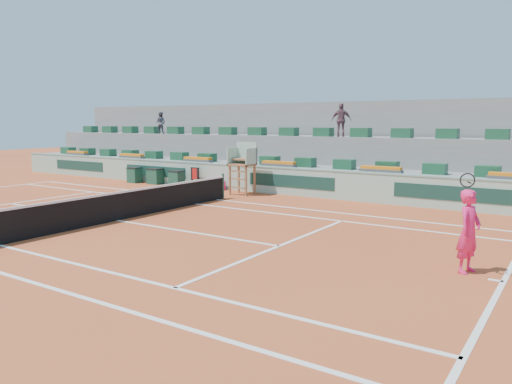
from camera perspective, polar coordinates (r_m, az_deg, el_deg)
ground at (r=17.61m, az=-15.55°, el=-3.17°), size 90.00×90.00×0.00m
seating_tier_lower at (r=25.74m, az=2.64°, el=1.93°), size 36.00×4.00×1.20m
seating_tier_upper at (r=27.06m, az=4.39°, el=3.70°), size 36.00×2.40×2.60m
stadium_back_wall at (r=28.41m, az=5.98°, el=5.70°), size 36.00×0.40×4.40m
player_bag at (r=24.78m, az=-4.68°, el=0.77°), size 0.97×0.43×0.43m
spectator_left at (r=31.67m, az=-10.85°, el=7.77°), size 0.77×0.67×1.34m
spectator_mid at (r=24.86m, az=9.73°, el=8.11°), size 1.04×0.73×1.63m
court_lines at (r=17.61m, az=-15.55°, el=-3.15°), size 23.89×11.09×0.01m
tennis_net at (r=17.52m, az=-15.62°, el=-1.48°), size 0.10×11.97×1.10m
advertising_hoarding at (r=23.87m, az=-0.03°, el=1.54°), size 36.00×0.34×1.26m
umpire_chair at (r=22.97m, az=-1.46°, el=3.56°), size 1.10×0.90×2.40m
seat_row_lower at (r=24.90m, az=1.59°, el=3.62°), size 32.90×0.60×0.44m
seat_row_upper at (r=26.47m, az=3.79°, el=6.90°), size 32.90×0.60×0.44m
flower_planters at (r=25.08m, az=-2.30°, el=3.45°), size 26.80×0.36×0.28m
drink_cooler_a at (r=26.00m, az=-9.07°, el=1.50°), size 0.69×0.59×0.84m
drink_cooler_b at (r=27.50m, az=-11.40°, el=1.79°), size 0.80×0.69×0.84m
drink_cooler_c at (r=28.32m, az=-13.71°, el=1.90°), size 0.69×0.60×0.84m
towel_rack at (r=25.64m, az=-6.99°, el=1.86°), size 0.53×0.09×1.03m
tennis_player at (r=11.98m, az=23.16°, el=-4.14°), size 0.60×0.95×2.28m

